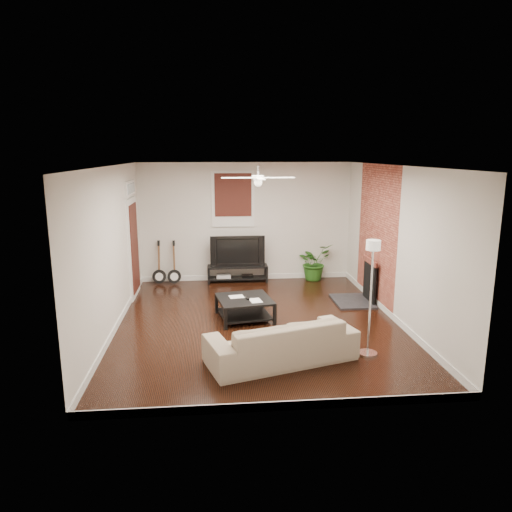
{
  "coord_description": "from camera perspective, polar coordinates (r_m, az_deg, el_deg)",
  "views": [
    {
      "loc": [
        -0.78,
        -8.04,
        3.02
      ],
      "look_at": [
        0.0,
        0.4,
        1.15
      ],
      "focal_mm": 33.02,
      "sensor_mm": 36.0,
      "label": 1
    }
  ],
  "objects": [
    {
      "name": "room",
      "position": [
        8.24,
        0.26,
        1.1
      ],
      "size": [
        5.01,
        6.01,
        2.81
      ],
      "color": "black",
      "rests_on": "ground"
    },
    {
      "name": "brick_accent",
      "position": [
        9.75,
        14.4,
        2.48
      ],
      "size": [
        0.02,
        2.2,
        2.8
      ],
      "primitive_type": "cube",
      "color": "brown",
      "rests_on": "floor"
    },
    {
      "name": "fireplace",
      "position": [
        9.86,
        12.52,
        -2.91
      ],
      "size": [
        0.8,
        1.1,
        0.92
      ],
      "primitive_type": "cube",
      "color": "black",
      "rests_on": "floor"
    },
    {
      "name": "window_back",
      "position": [
        11.08,
        -2.79,
        6.88
      ],
      "size": [
        1.0,
        0.06,
        1.3
      ],
      "primitive_type": "cube",
      "color": "#401711",
      "rests_on": "wall_back"
    },
    {
      "name": "door_left",
      "position": [
        10.24,
        -14.65,
        2.08
      ],
      "size": [
        0.08,
        1.0,
        2.5
      ],
      "primitive_type": "cube",
      "color": "white",
      "rests_on": "wall_left"
    },
    {
      "name": "tv_stand",
      "position": [
        11.2,
        -2.25,
        -2.16
      ],
      "size": [
        1.42,
        0.38,
        0.4
      ],
      "primitive_type": "cube",
      "color": "black",
      "rests_on": "floor"
    },
    {
      "name": "tv",
      "position": [
        11.09,
        -2.28,
        0.7
      ],
      "size": [
        1.27,
        0.17,
        0.73
      ],
      "primitive_type": "imported",
      "color": "black",
      "rests_on": "tv_stand"
    },
    {
      "name": "coffee_table",
      "position": [
        8.75,
        -1.39,
        -6.38
      ],
      "size": [
        1.09,
        1.09,
        0.4
      ],
      "primitive_type": "cube",
      "rotation": [
        0.0,
        0.0,
        0.17
      ],
      "color": "black",
      "rests_on": "floor"
    },
    {
      "name": "sofa",
      "position": [
        7.03,
        3.09,
        -10.17
      ],
      "size": [
        2.35,
        1.46,
        0.64
      ],
      "primitive_type": "imported",
      "rotation": [
        0.0,
        0.0,
        3.44
      ],
      "color": "tan",
      "rests_on": "floor"
    },
    {
      "name": "floor_lamp",
      "position": [
        7.24,
        13.7,
        -5.01
      ],
      "size": [
        0.37,
        0.37,
        1.79
      ],
      "primitive_type": null,
      "rotation": [
        0.0,
        0.0,
        0.3
      ],
      "color": "silver",
      "rests_on": "floor"
    },
    {
      "name": "potted_plant",
      "position": [
        11.42,
        7.05,
        -0.71
      ],
      "size": [
        1.03,
        1.0,
        0.88
      ],
      "primitive_type": "imported",
      "rotation": [
        0.0,
        0.0,
        0.57
      ],
      "color": "#265F1B",
      "rests_on": "floor"
    },
    {
      "name": "guitar_left",
      "position": [
        11.15,
        -11.71,
        -0.82
      ],
      "size": [
        0.32,
        0.23,
        1.02
      ],
      "primitive_type": null,
      "rotation": [
        0.0,
        0.0,
        -0.03
      ],
      "color": "black",
      "rests_on": "floor"
    },
    {
      "name": "guitar_right",
      "position": [
        11.09,
        -9.93,
        -0.82
      ],
      "size": [
        0.33,
        0.25,
        1.02
      ],
      "primitive_type": null,
      "rotation": [
        0.0,
        0.0,
        0.08
      ],
      "color": "black",
      "rests_on": "floor"
    },
    {
      "name": "ceiling_fan",
      "position": [
        8.09,
        0.26,
        9.46
      ],
      "size": [
        1.24,
        1.24,
        0.32
      ],
      "primitive_type": null,
      "color": "white",
      "rests_on": "ceiling"
    }
  ]
}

